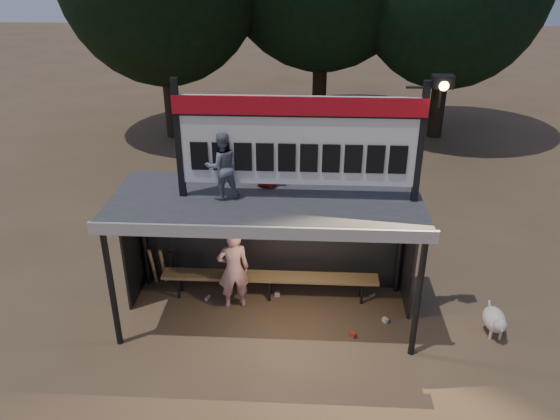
# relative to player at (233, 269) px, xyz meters

# --- Properties ---
(ground) EXTENTS (80.00, 80.00, 0.00)m
(ground) POSITION_rel_player_xyz_m (0.62, -0.24, -0.79)
(ground) COLOR brown
(ground) RESTS_ON ground
(player) EXTENTS (0.65, 0.51, 1.57)m
(player) POSITION_rel_player_xyz_m (0.00, 0.00, 0.00)
(player) COLOR white
(player) RESTS_ON ground
(child_a) EXTENTS (0.65, 0.58, 1.09)m
(child_a) POSITION_rel_player_xyz_m (-0.07, -0.29, 2.08)
(child_a) COLOR gray
(child_a) RESTS_ON dugout_shelter
(child_b) EXTENTS (0.55, 0.47, 0.94)m
(child_b) POSITION_rel_player_xyz_m (0.59, 0.22, 2.01)
(child_b) COLOR #A11918
(child_b) RESTS_ON dugout_shelter
(dugout_shelter) EXTENTS (5.10, 2.08, 2.32)m
(dugout_shelter) POSITION_rel_player_xyz_m (0.62, 0.01, 1.06)
(dugout_shelter) COLOR #39393B
(dugout_shelter) RESTS_ON ground
(scoreboard_assembly) EXTENTS (4.10, 0.27, 1.99)m
(scoreboard_assembly) POSITION_rel_player_xyz_m (1.18, -0.24, 2.54)
(scoreboard_assembly) COLOR black
(scoreboard_assembly) RESTS_ON dugout_shelter
(bench) EXTENTS (4.00, 0.35, 0.48)m
(bench) POSITION_rel_player_xyz_m (0.62, 0.31, -0.35)
(bench) COLOR #997648
(bench) RESTS_ON ground
(dog) EXTENTS (0.36, 0.81, 0.49)m
(dog) POSITION_rel_player_xyz_m (4.49, -0.55, -0.51)
(dog) COLOR white
(dog) RESTS_ON ground
(bats) EXTENTS (0.48, 0.33, 0.84)m
(bats) POSITION_rel_player_xyz_m (-1.44, 0.58, -0.36)
(bats) COLOR #A7764E
(bats) RESTS_ON ground
(litter) EXTENTS (3.34, 1.51, 0.08)m
(litter) POSITION_rel_player_xyz_m (1.29, 0.06, -0.75)
(litter) COLOR #B6341F
(litter) RESTS_ON ground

